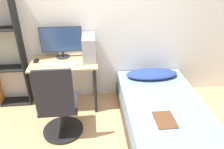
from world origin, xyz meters
name	(u,v)px	position (x,y,z in m)	size (l,w,h in m)	color
wall_back	(94,23)	(0.00, 1.33, 1.25)	(8.00, 0.05, 2.50)	silver
desk	(65,70)	(-0.47, 1.02, 0.64)	(0.98, 0.57, 0.78)	tan
office_chair	(60,110)	(-0.51, 0.34, 0.41)	(0.55, 0.55, 1.07)	black
bed	(164,116)	(0.88, 0.32, 0.21)	(1.09, 1.97, 0.43)	#4C3D2D
pillow	(152,74)	(0.88, 1.05, 0.48)	(0.83, 0.36, 0.11)	navy
magazine	(165,120)	(0.77, 0.00, 0.43)	(0.24, 0.32, 0.01)	#56331E
monitor	(61,41)	(-0.50, 1.19, 1.04)	(0.61, 0.21, 0.47)	black
keyboard	(62,64)	(-0.49, 0.91, 0.79)	(0.44, 0.11, 0.02)	silver
pc_tower	(89,48)	(-0.10, 1.08, 0.96)	(0.19, 0.41, 0.36)	#99999E
mouse	(81,64)	(-0.23, 0.91, 0.79)	(0.06, 0.09, 0.02)	silver
phone	(36,61)	(-0.88, 1.07, 0.78)	(0.07, 0.14, 0.01)	black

